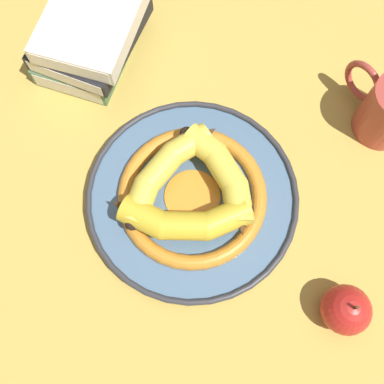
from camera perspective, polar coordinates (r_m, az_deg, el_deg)
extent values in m
plane|color=gold|center=(0.66, 0.39, 0.41)|extent=(2.80, 2.80, 0.00)
cylinder|color=slate|center=(0.65, 0.00, -0.79)|extent=(0.30, 0.30, 0.02)
torus|color=orange|center=(0.63, 0.00, -0.46)|extent=(0.21, 0.21, 0.02)
cylinder|color=orange|center=(0.64, 0.00, -0.53)|extent=(0.08, 0.08, 0.00)
torus|color=#333338|center=(0.64, 0.00, -0.51)|extent=(0.30, 0.30, 0.01)
cylinder|color=yellow|center=(0.63, -0.22, 6.12)|extent=(0.07, 0.07, 0.04)
cylinder|color=yellow|center=(0.62, -4.08, 2.93)|extent=(0.06, 0.07, 0.04)
cylinder|color=yellow|center=(0.61, -6.67, -1.46)|extent=(0.04, 0.06, 0.04)
sphere|color=yellow|center=(0.63, -2.44, 4.85)|extent=(0.04, 0.04, 0.04)
sphere|color=yellow|center=(0.61, -5.76, 0.96)|extent=(0.04, 0.04, 0.04)
cone|color=#472D19|center=(0.64, 1.96, 7.35)|extent=(0.04, 0.04, 0.03)
sphere|color=black|center=(0.60, -7.60, -3.94)|extent=(0.02, 0.02, 0.02)
cylinder|color=gold|center=(0.60, -6.28, -3.09)|extent=(0.07, 0.05, 0.04)
cylinder|color=gold|center=(0.59, -0.99, -4.35)|extent=(0.06, 0.05, 0.04)
cylinder|color=gold|center=(0.60, 4.39, -3.31)|extent=(0.07, 0.07, 0.04)
sphere|color=gold|center=(0.59, -3.80, -4.28)|extent=(0.04, 0.04, 0.04)
sphere|color=gold|center=(0.59, 1.84, -4.40)|extent=(0.04, 0.04, 0.04)
cone|color=#472D19|center=(0.61, -8.70, -1.92)|extent=(0.04, 0.04, 0.03)
sphere|color=black|center=(0.60, 6.90, -2.24)|extent=(0.02, 0.02, 0.02)
cylinder|color=yellow|center=(0.60, 5.86, -1.63)|extent=(0.05, 0.06, 0.04)
cylinder|color=yellow|center=(0.62, 4.25, 2.71)|extent=(0.06, 0.06, 0.04)
cylinder|color=yellow|center=(0.63, 1.17, 6.05)|extent=(0.06, 0.06, 0.04)
sphere|color=yellow|center=(0.61, 5.49, 0.70)|extent=(0.04, 0.04, 0.04)
sphere|color=yellow|center=(0.63, 3.05, 4.67)|extent=(0.04, 0.04, 0.04)
cone|color=#472D19|center=(0.60, 6.24, -4.01)|extent=(0.04, 0.04, 0.03)
sphere|color=black|center=(0.64, -0.68, 7.40)|extent=(0.02, 0.02, 0.02)
cube|color=#4C754C|center=(0.77, -13.05, 17.44)|extent=(0.14, 0.17, 0.04)
cube|color=white|center=(0.77, -13.17, 17.20)|extent=(0.13, 0.16, 0.03)
cube|color=black|center=(0.75, -12.76, 19.10)|extent=(0.16, 0.19, 0.03)
cube|color=white|center=(0.74, -12.91, 18.85)|extent=(0.15, 0.18, 0.02)
cube|color=silver|center=(0.72, -12.74, 20.28)|extent=(0.14, 0.17, 0.03)
cube|color=white|center=(0.72, -12.86, 20.02)|extent=(0.13, 0.17, 0.02)
torus|color=#B24238|center=(0.73, 20.86, 12.98)|extent=(0.06, 0.05, 0.07)
sphere|color=red|center=(0.63, 18.95, -13.95)|extent=(0.06, 0.06, 0.06)
cylinder|color=#4C3319|center=(0.59, 20.13, -13.61)|extent=(0.00, 0.00, 0.01)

